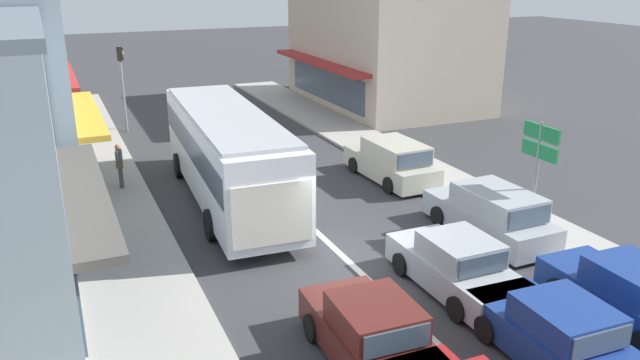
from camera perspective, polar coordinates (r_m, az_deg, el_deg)
The scene contains 15 objects.
ground_plane at distance 17.39m, azimuth 3.09°, elevation -7.87°, with size 140.00×140.00×0.00m, color #353538.
lane_centre_line at distance 20.71m, azimuth -1.90°, elevation -3.30°, with size 0.20×28.00×0.01m, color silver.
sidewalk_left at distance 21.28m, azimuth -21.30°, elevation -3.84°, with size 5.20×44.00×0.14m, color #A39E96.
kerb_right at distance 25.09m, azimuth 9.60°, elevation 0.60°, with size 2.80×44.00×0.12m, color #A39E96.
building_right_far at distance 37.68m, azimuth 6.07°, elevation 12.84°, with size 8.80×11.98×7.83m.
city_bus at distance 21.59m, azimuth -8.48°, elevation 2.71°, with size 3.15×10.97×3.23m.
sedan_behind_bus_near at distance 13.19m, azimuth 4.87°, elevation -14.08°, with size 2.02×4.26×1.47m.
sedan_behind_bus_mid at distance 16.25m, azimuth 12.41°, elevation -7.73°, with size 1.90×4.20×1.47m.
sedan_queue_gap_filler at distance 13.99m, azimuth 21.12°, elevation -13.34°, with size 2.01×4.26×1.47m.
parked_sedan_kerb_front at distance 16.24m, azimuth 26.34°, elevation -9.42°, with size 1.96×4.23×1.47m.
parked_wagon_kerb_second at distance 19.55m, azimuth 15.40°, elevation -3.04°, with size 2.01×4.53×1.58m.
parked_wagon_kerb_third at distance 24.09m, azimuth 6.61°, elevation 1.68°, with size 2.03×4.54×1.58m.
traffic_light_downstreet at distance 32.38m, azimuth -17.68°, elevation 9.20°, with size 0.33×0.24×4.20m.
directional_road_sign at distance 19.28m, azimuth 19.40°, elevation 2.40°, with size 0.10×1.40×3.60m.
pedestrian_with_handbag_near at distance 23.83m, azimuth -17.86°, elevation 1.49°, with size 0.30×0.66×1.63m.
Camera 1 is at (-7.09, -13.82, 7.83)m, focal length 35.00 mm.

